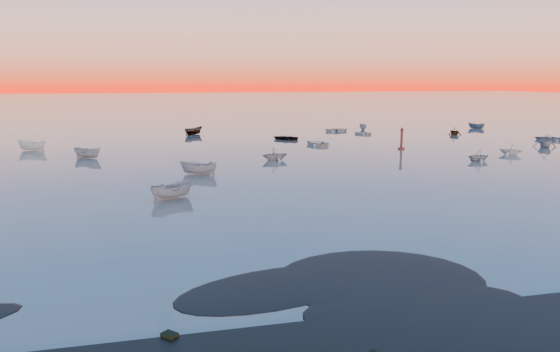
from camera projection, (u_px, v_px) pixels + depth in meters
name	position (u px, v px, depth m)	size (l,w,h in m)	color
ground	(191.00, 126.00, 123.28)	(600.00, 600.00, 0.00)	#615851
mud_lobes	(371.00, 296.00, 26.88)	(140.00, 6.00, 0.07)	black
moored_fleet	(219.00, 153.00, 78.42)	(124.00, 58.00, 1.20)	silver
boat_near_center	(173.00, 198.00, 48.75)	(4.35, 1.84, 1.51)	gray
boat_near_right	(510.00, 155.00, 76.88)	(3.19, 1.44, 1.12)	silver
channel_marker	(402.00, 140.00, 82.64)	(0.99, 0.99, 3.50)	#4E1110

